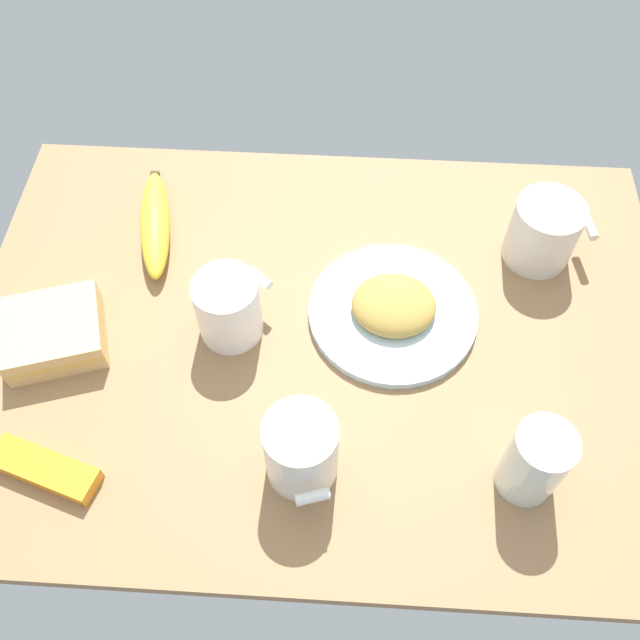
{
  "coord_description": "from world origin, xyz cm",
  "views": [
    {
      "loc": [
        -2.74,
        46.26,
        75.77
      ],
      "look_at": [
        0.0,
        0.0,
        5.0
      ],
      "focal_mm": 38.47,
      "sensor_mm": 36.0,
      "label": 1
    }
  ],
  "objects_px": {
    "glass_of_milk": "(534,463)",
    "snack_bar": "(45,469)",
    "sandwich_main": "(54,333)",
    "coffee_mug_spare": "(301,450)",
    "banana": "(155,223)",
    "coffee_mug_milky": "(229,306)",
    "plate_of_food": "(393,309)",
    "coffee_mug_black": "(544,231)"
  },
  "relations": [
    {
      "from": "glass_of_milk",
      "to": "snack_bar",
      "type": "relative_size",
      "value": 0.84
    },
    {
      "from": "sandwich_main",
      "to": "glass_of_milk",
      "type": "height_order",
      "value": "glass_of_milk"
    },
    {
      "from": "coffee_mug_spare",
      "to": "banana",
      "type": "relative_size",
      "value": 0.52
    },
    {
      "from": "snack_bar",
      "to": "sandwich_main",
      "type": "bearing_deg",
      "value": -61.52
    },
    {
      "from": "coffee_mug_milky",
      "to": "snack_bar",
      "type": "bearing_deg",
      "value": 48.29
    },
    {
      "from": "sandwich_main",
      "to": "plate_of_food",
      "type": "bearing_deg",
      "value": -171.05
    },
    {
      "from": "plate_of_food",
      "to": "snack_bar",
      "type": "relative_size",
      "value": 1.73
    },
    {
      "from": "banana",
      "to": "snack_bar",
      "type": "bearing_deg",
      "value": 80.81
    },
    {
      "from": "glass_of_milk",
      "to": "sandwich_main",
      "type": "bearing_deg",
      "value": -14.5
    },
    {
      "from": "sandwich_main",
      "to": "banana",
      "type": "relative_size",
      "value": 0.74
    },
    {
      "from": "coffee_mug_milky",
      "to": "coffee_mug_spare",
      "type": "xyz_separation_m",
      "value": [
        -0.1,
        0.18,
        0.0
      ]
    },
    {
      "from": "sandwich_main",
      "to": "glass_of_milk",
      "type": "relative_size",
      "value": 1.38
    },
    {
      "from": "plate_of_food",
      "to": "banana",
      "type": "xyz_separation_m",
      "value": [
        0.33,
        -0.12,
        0.01
      ]
    },
    {
      "from": "plate_of_food",
      "to": "sandwich_main",
      "type": "height_order",
      "value": "same"
    },
    {
      "from": "sandwich_main",
      "to": "snack_bar",
      "type": "distance_m",
      "value": 0.17
    },
    {
      "from": "coffee_mug_black",
      "to": "coffee_mug_milky",
      "type": "height_order",
      "value": "same"
    },
    {
      "from": "coffee_mug_milky",
      "to": "glass_of_milk",
      "type": "distance_m",
      "value": 0.39
    },
    {
      "from": "coffee_mug_spare",
      "to": "sandwich_main",
      "type": "relative_size",
      "value": 0.71
    },
    {
      "from": "snack_bar",
      "to": "glass_of_milk",
      "type": "bearing_deg",
      "value": -159.95
    },
    {
      "from": "glass_of_milk",
      "to": "coffee_mug_spare",
      "type": "bearing_deg",
      "value": 0.35
    },
    {
      "from": "coffee_mug_black",
      "to": "banana",
      "type": "bearing_deg",
      "value": -0.73
    },
    {
      "from": "coffee_mug_black",
      "to": "sandwich_main",
      "type": "relative_size",
      "value": 0.79
    },
    {
      "from": "coffee_mug_milky",
      "to": "snack_bar",
      "type": "relative_size",
      "value": 0.79
    },
    {
      "from": "glass_of_milk",
      "to": "plate_of_food",
      "type": "bearing_deg",
      "value": -55.48
    },
    {
      "from": "plate_of_food",
      "to": "coffee_mug_black",
      "type": "height_order",
      "value": "coffee_mug_black"
    },
    {
      "from": "sandwich_main",
      "to": "banana",
      "type": "bearing_deg",
      "value": -116.0
    },
    {
      "from": "banana",
      "to": "snack_bar",
      "type": "xyz_separation_m",
      "value": [
        0.06,
        0.36,
        -0.01
      ]
    },
    {
      "from": "glass_of_milk",
      "to": "snack_bar",
      "type": "bearing_deg",
      "value": 2.54
    },
    {
      "from": "coffee_mug_black",
      "to": "sandwich_main",
      "type": "height_order",
      "value": "coffee_mug_black"
    },
    {
      "from": "snack_bar",
      "to": "banana",
      "type": "bearing_deg",
      "value": -81.69
    },
    {
      "from": "coffee_mug_milky",
      "to": "glass_of_milk",
      "type": "relative_size",
      "value": 0.94
    },
    {
      "from": "sandwich_main",
      "to": "banana",
      "type": "height_order",
      "value": "sandwich_main"
    },
    {
      "from": "sandwich_main",
      "to": "coffee_mug_black",
      "type": "bearing_deg",
      "value": -163.78
    },
    {
      "from": "plate_of_food",
      "to": "glass_of_milk",
      "type": "relative_size",
      "value": 2.07
    },
    {
      "from": "sandwich_main",
      "to": "snack_bar",
      "type": "bearing_deg",
      "value": 100.98
    },
    {
      "from": "plate_of_food",
      "to": "snack_bar",
      "type": "xyz_separation_m",
      "value": [
        0.39,
        0.24,
        -0.0
      ]
    },
    {
      "from": "coffee_mug_milky",
      "to": "banana",
      "type": "height_order",
      "value": "coffee_mug_milky"
    },
    {
      "from": "coffee_mug_black",
      "to": "glass_of_milk",
      "type": "distance_m",
      "value": 0.33
    },
    {
      "from": "plate_of_food",
      "to": "coffee_mug_spare",
      "type": "distance_m",
      "value": 0.24
    },
    {
      "from": "sandwich_main",
      "to": "coffee_mug_spare",
      "type": "bearing_deg",
      "value": 155.11
    },
    {
      "from": "glass_of_milk",
      "to": "banana",
      "type": "distance_m",
      "value": 0.58
    },
    {
      "from": "coffee_mug_black",
      "to": "sandwich_main",
      "type": "xyz_separation_m",
      "value": [
        0.61,
        0.18,
        -0.03
      ]
    }
  ]
}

